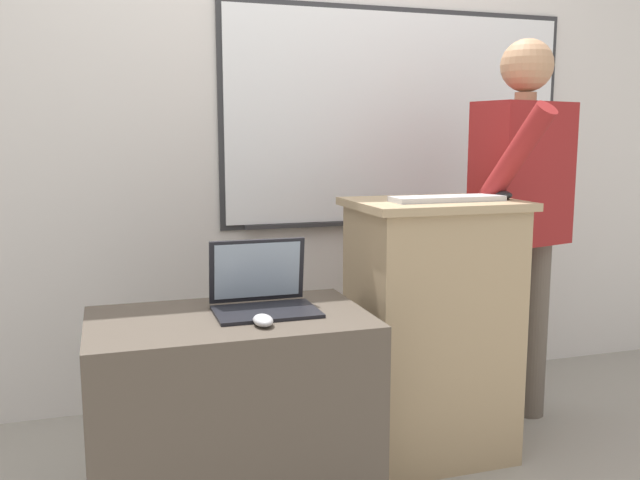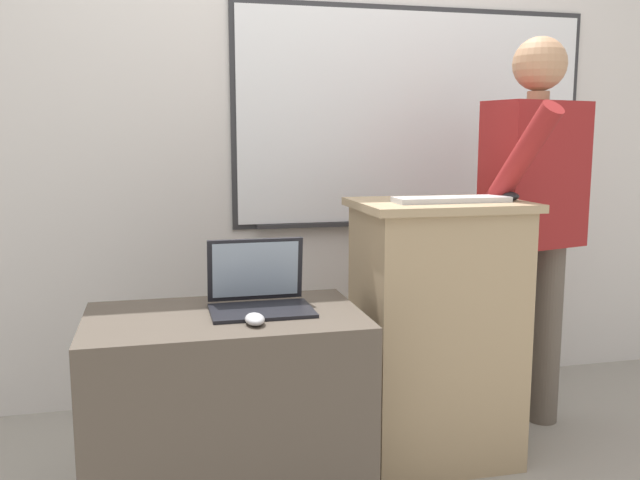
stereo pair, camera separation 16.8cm
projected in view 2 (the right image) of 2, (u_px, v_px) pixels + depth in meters
The scene contains 8 objects.
back_wall at pixel (304, 88), 3.24m from camera, with size 6.40×0.17×2.99m.
lectern_podium at pixel (436, 331), 2.63m from camera, with size 0.63×0.48×1.02m.
side_desk at pixel (227, 415), 2.25m from camera, with size 0.90×0.55×0.69m.
person_presenter at pixel (534, 208), 2.83m from camera, with size 0.60×0.61×1.66m.
laptop at pixel (258, 288), 2.28m from camera, with size 0.34×0.27×0.23m.
wireless_keyboard at pixel (451, 199), 2.50m from camera, with size 0.43×0.13×0.02m.
computer_mouse_by_laptop at pixel (255, 319), 2.08m from camera, with size 0.06×0.10×0.03m.
computer_mouse_by_keyboard at pixel (510, 196), 2.57m from camera, with size 0.06×0.10×0.03m.
Camera 2 is at (-0.69, -1.91, 1.27)m, focal length 38.00 mm.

